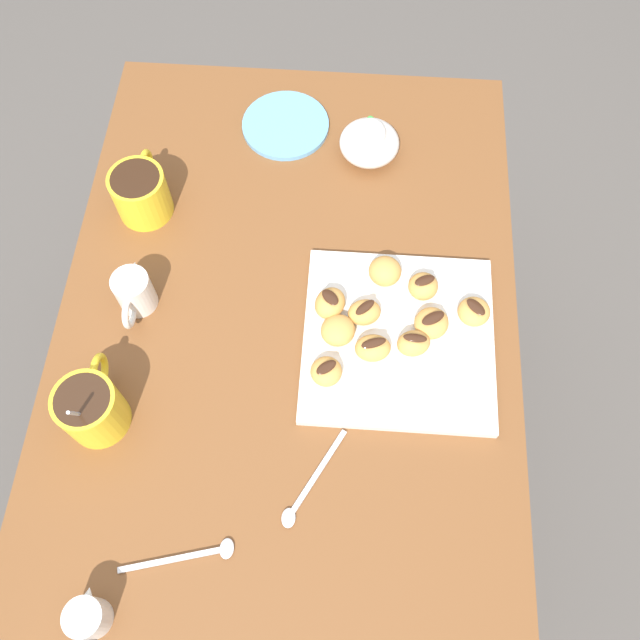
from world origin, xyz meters
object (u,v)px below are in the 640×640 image
Objects in this scene: coffee_mug_yellow_right at (141,192)px; beignet_0 at (373,348)px; coffee_mug_yellow_left at (91,407)px; beignet_9 at (385,271)px; pastry_plate_square at (398,339)px; dining_table at (291,348)px; beignet_5 at (474,312)px; chocolate_sauce_pitcher at (87,619)px; beignet_8 at (431,323)px; beignet_6 at (326,371)px; beignet_3 at (414,343)px; beignet_7 at (423,286)px; cream_pitcher_white at (134,292)px; beignet_1 at (330,303)px; saucer_sky_left at (286,125)px; ice_cream_bowl at (370,141)px; beignet_4 at (364,310)px; beignet_2 at (338,330)px.

coffee_mug_yellow_right reaches higher than beignet_0.
beignet_9 is at bearing -57.66° from coffee_mug_yellow_left.
coffee_mug_yellow_left is (-0.16, 0.44, 0.04)m from pastry_plate_square.
beignet_5 reaches higher than dining_table.
chocolate_sauce_pitcher is at bearing 145.64° from beignet_9.
dining_table is at bearing 87.00° from beignet_8.
beignet_5 is 0.25m from beignet_6.
beignet_0 is at bearing 100.87° from beignet_3.
beignet_6 is 0.21m from beignet_7.
chocolate_sauce_pitcher reaches higher than beignet_6.
beignet_1 is (0.00, -0.31, -0.00)m from cream_pitcher_white.
saucer_sky_left is at bearing 5.61° from dining_table.
ice_cream_bowl reaches higher than beignet_8.
beignet_0 is at bearing -177.22° from ice_cream_bowl.
chocolate_sauce_pitcher is at bearing 135.58° from beignet_8.
beignet_5 is (0.01, -0.30, 0.16)m from dining_table.
pastry_plate_square is 3.25× the size of chocolate_sauce_pitcher.
beignet_5 reaches higher than pastry_plate_square.
beignet_6 is 0.91× the size of beignet_9.
cream_pitcher_white is 1.99× the size of beignet_4.
coffee_mug_yellow_right is 0.45m from beignet_6.
dining_table is 0.18m from beignet_1.
beignet_1 is 1.04× the size of beignet_9.
beignet_9 is (0.07, -0.03, 0.00)m from beignet_4.
ice_cream_bowl is 0.87m from chocolate_sauce_pitcher.
cream_pitcher_white is 1.89× the size of beignet_1.
beignet_0 is at bearing -158.81° from saucer_sky_left.
chocolate_sauce_pitcher is at bearing 134.98° from beignet_3.
beignet_0 is at bearing 126.37° from pastry_plate_square.
dining_table is 11.75× the size of chocolate_sauce_pitcher.
beignet_2 is (-0.04, -0.33, -0.01)m from cream_pitcher_white.
beignet_6 is (-0.05, 0.13, -0.00)m from beignet_3.
coffee_mug_yellow_left is 2.98× the size of beignet_6.
ice_cream_bowl is 0.34m from beignet_4.
beignet_4 is 0.17m from beignet_5.
saucer_sky_left is at bearing 15.86° from beignet_2.
beignet_0 is 0.07m from beignet_4.
beignet_0 is at bearing -135.74° from beignet_1.
pastry_plate_square is at bearing -56.53° from beignet_6.
beignet_1 is at bearing -80.84° from dining_table.
beignet_3 is at bearing -97.31° from cream_pitcher_white.
beignet_9 is at bearing -63.89° from dining_table.
beignet_3 is 0.14m from beignet_6.
beignet_6 is at bearing 136.91° from beignet_7.
cream_pitcher_white reaches higher than dining_table.
ice_cream_bowl is at bearing 28.27° from beignet_5.
beignet_7 is at bearing -8.21° from beignet_3.
beignet_7 is 0.07m from beignet_9.
beignet_9 is at bearing -6.29° from beignet_0.
cream_pitcher_white is 0.33m from beignet_6.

